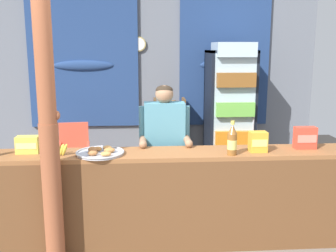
{
  "coord_description": "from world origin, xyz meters",
  "views": [
    {
      "loc": [
        -0.19,
        -3.08,
        1.93
      ],
      "look_at": [
        0.09,
        0.93,
        1.12
      ],
      "focal_mm": 41.9,
      "sensor_mm": 36.0,
      "label": 1
    }
  ],
  "objects_px": {
    "shopkeeper": "(164,139)",
    "snack_box_choco_powder": "(258,142)",
    "plastic_lawn_chair": "(74,149)",
    "pastry_tray": "(100,152)",
    "drink_fridge": "(230,105)",
    "bottle_shelf_rack": "(169,134)",
    "stall_counter": "(169,192)",
    "snack_box_crackers": "(305,138)",
    "soda_bottle_iced_tea": "(232,141)",
    "timber_post": "(48,130)",
    "snack_box_instant_noodle": "(28,145)",
    "banana_bunch": "(55,150)"
  },
  "relations": [
    {
      "from": "bottle_shelf_rack",
      "to": "snack_box_choco_powder",
      "type": "bearing_deg",
      "value": -73.62
    },
    {
      "from": "shopkeeper",
      "to": "plastic_lawn_chair",
      "type": "bearing_deg",
      "value": 129.45
    },
    {
      "from": "snack_box_crackers",
      "to": "pastry_tray",
      "type": "xyz_separation_m",
      "value": [
        -2.0,
        -0.08,
        -0.09
      ]
    },
    {
      "from": "timber_post",
      "to": "shopkeeper",
      "type": "distance_m",
      "value": 1.31
    },
    {
      "from": "bottle_shelf_rack",
      "to": "soda_bottle_iced_tea",
      "type": "relative_size",
      "value": 3.62
    },
    {
      "from": "soda_bottle_iced_tea",
      "to": "snack_box_crackers",
      "type": "distance_m",
      "value": 0.79
    },
    {
      "from": "drink_fridge",
      "to": "pastry_tray",
      "type": "height_order",
      "value": "drink_fridge"
    },
    {
      "from": "snack_box_choco_powder",
      "to": "pastry_tray",
      "type": "relative_size",
      "value": 0.43
    },
    {
      "from": "soda_bottle_iced_tea",
      "to": "snack_box_instant_noodle",
      "type": "height_order",
      "value": "soda_bottle_iced_tea"
    },
    {
      "from": "bottle_shelf_rack",
      "to": "pastry_tray",
      "type": "bearing_deg",
      "value": -109.3
    },
    {
      "from": "snack_box_instant_noodle",
      "to": "pastry_tray",
      "type": "bearing_deg",
      "value": -8.64
    },
    {
      "from": "shopkeeper",
      "to": "snack_box_choco_powder",
      "type": "xyz_separation_m",
      "value": [
        0.87,
        -0.47,
        0.07
      ]
    },
    {
      "from": "bottle_shelf_rack",
      "to": "pastry_tray",
      "type": "height_order",
      "value": "bottle_shelf_rack"
    },
    {
      "from": "plastic_lawn_chair",
      "to": "pastry_tray",
      "type": "height_order",
      "value": "pastry_tray"
    },
    {
      "from": "timber_post",
      "to": "shopkeeper",
      "type": "xyz_separation_m",
      "value": [
        1.02,
        0.77,
        -0.27
      ]
    },
    {
      "from": "stall_counter",
      "to": "plastic_lawn_chair",
      "type": "bearing_deg",
      "value": 121.42
    },
    {
      "from": "plastic_lawn_chair",
      "to": "timber_post",
      "type": "bearing_deg",
      "value": -85.13
    },
    {
      "from": "plastic_lawn_chair",
      "to": "snack_box_choco_powder",
      "type": "height_order",
      "value": "snack_box_choco_powder"
    },
    {
      "from": "timber_post",
      "to": "snack_box_choco_powder",
      "type": "xyz_separation_m",
      "value": [
        1.89,
        0.3,
        -0.21
      ]
    },
    {
      "from": "drink_fridge",
      "to": "soda_bottle_iced_tea",
      "type": "height_order",
      "value": "drink_fridge"
    },
    {
      "from": "bottle_shelf_rack",
      "to": "shopkeeper",
      "type": "xyz_separation_m",
      "value": [
        -0.19,
        -1.86,
        0.37
      ]
    },
    {
      "from": "plastic_lawn_chair",
      "to": "shopkeeper",
      "type": "distance_m",
      "value": 1.97
    },
    {
      "from": "soda_bottle_iced_tea",
      "to": "snack_box_crackers",
      "type": "relative_size",
      "value": 1.48
    },
    {
      "from": "stall_counter",
      "to": "snack_box_instant_noodle",
      "type": "relative_size",
      "value": 17.96
    },
    {
      "from": "soda_bottle_iced_tea",
      "to": "snack_box_choco_powder",
      "type": "relative_size",
      "value": 1.65
    },
    {
      "from": "plastic_lawn_chair",
      "to": "snack_box_crackers",
      "type": "xyz_separation_m",
      "value": [
        2.58,
        -1.87,
        0.56
      ]
    },
    {
      "from": "stall_counter",
      "to": "snack_box_crackers",
      "type": "relative_size",
      "value": 17.34
    },
    {
      "from": "timber_post",
      "to": "banana_bunch",
      "type": "bearing_deg",
      "value": 94.67
    },
    {
      "from": "timber_post",
      "to": "bottle_shelf_rack",
      "type": "relative_size",
      "value": 2.24
    },
    {
      "from": "timber_post",
      "to": "snack_box_crackers",
      "type": "relative_size",
      "value": 11.97
    },
    {
      "from": "snack_box_crackers",
      "to": "pastry_tray",
      "type": "bearing_deg",
      "value": -177.61
    },
    {
      "from": "drink_fridge",
      "to": "snack_box_choco_powder",
      "type": "bearing_deg",
      "value": -95.4
    },
    {
      "from": "bottle_shelf_rack",
      "to": "soda_bottle_iced_tea",
      "type": "bearing_deg",
      "value": -80.39
    },
    {
      "from": "plastic_lawn_chair",
      "to": "soda_bottle_iced_tea",
      "type": "distance_m",
      "value": 2.8
    },
    {
      "from": "drink_fridge",
      "to": "pastry_tray",
      "type": "xyz_separation_m",
      "value": [
        -1.7,
        -2.06,
        -0.13
      ]
    },
    {
      "from": "stall_counter",
      "to": "banana_bunch",
      "type": "distance_m",
      "value": 1.14
    },
    {
      "from": "timber_post",
      "to": "bottle_shelf_rack",
      "type": "bearing_deg",
      "value": 65.29
    },
    {
      "from": "plastic_lawn_chair",
      "to": "soda_bottle_iced_tea",
      "type": "height_order",
      "value": "soda_bottle_iced_tea"
    },
    {
      "from": "bottle_shelf_rack",
      "to": "plastic_lawn_chair",
      "type": "height_order",
      "value": "bottle_shelf_rack"
    },
    {
      "from": "drink_fridge",
      "to": "pastry_tray",
      "type": "distance_m",
      "value": 2.67
    },
    {
      "from": "drink_fridge",
      "to": "bottle_shelf_rack",
      "type": "xyz_separation_m",
      "value": [
        -0.88,
        0.27,
        -0.48
      ]
    },
    {
      "from": "shopkeeper",
      "to": "snack_box_instant_noodle",
      "type": "relative_size",
      "value": 7.34
    },
    {
      "from": "shopkeeper",
      "to": "snack_box_choco_powder",
      "type": "relative_size",
      "value": 7.89
    },
    {
      "from": "shopkeeper",
      "to": "bottle_shelf_rack",
      "type": "bearing_deg",
      "value": 84.29
    },
    {
      "from": "shopkeeper",
      "to": "snack_box_instant_noodle",
      "type": "xyz_separation_m",
      "value": [
        -1.32,
        -0.37,
        0.05
      ]
    },
    {
      "from": "bottle_shelf_rack",
      "to": "soda_bottle_iced_tea",
      "type": "xyz_separation_m",
      "value": [
        0.41,
        -2.43,
        0.47
      ]
    },
    {
      "from": "drink_fridge",
      "to": "bottle_shelf_rack",
      "type": "height_order",
      "value": "drink_fridge"
    },
    {
      "from": "drink_fridge",
      "to": "snack_box_instant_noodle",
      "type": "xyz_separation_m",
      "value": [
        -2.39,
        -1.95,
        -0.07
      ]
    },
    {
      "from": "stall_counter",
      "to": "shopkeeper",
      "type": "xyz_separation_m",
      "value": [
        -0.01,
        0.53,
        0.4
      ]
    },
    {
      "from": "shopkeeper",
      "to": "pastry_tray",
      "type": "xyz_separation_m",
      "value": [
        -0.63,
        -0.47,
        -0.01
      ]
    }
  ]
}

